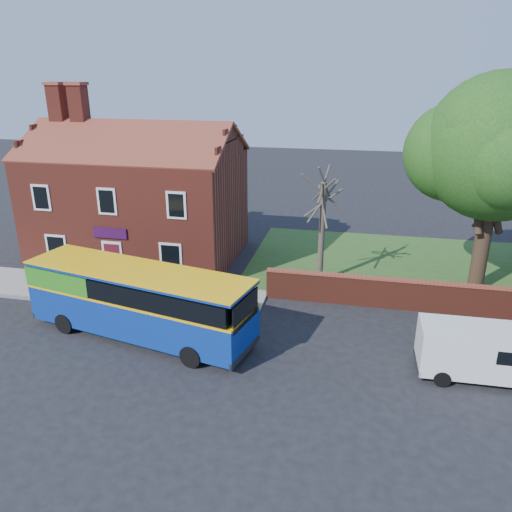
# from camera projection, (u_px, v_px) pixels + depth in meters

# --- Properties ---
(ground) EXTENTS (120.00, 120.00, 0.00)m
(ground) POSITION_uv_depth(u_px,v_px,m) (187.00, 363.00, 20.51)
(ground) COLOR black
(ground) RESTS_ON ground
(pavement) EXTENTS (18.00, 3.50, 0.12)m
(pavement) POSITION_uv_depth(u_px,v_px,m) (100.00, 290.00, 27.13)
(pavement) COLOR gray
(pavement) RESTS_ON ground
(kerb) EXTENTS (18.00, 0.15, 0.14)m
(kerb) POSITION_uv_depth(u_px,v_px,m) (83.00, 304.00, 25.52)
(kerb) COLOR slate
(kerb) RESTS_ON ground
(grass_strip) EXTENTS (26.00, 12.00, 0.04)m
(grass_strip) POSITION_uv_depth(u_px,v_px,m) (466.00, 271.00, 29.86)
(grass_strip) COLOR #426B28
(grass_strip) RESTS_ON ground
(shop_building) EXTENTS (12.30, 8.13, 10.50)m
(shop_building) POSITION_uv_depth(u_px,v_px,m) (140.00, 204.00, 31.21)
(shop_building) COLOR maroon
(shop_building) RESTS_ON ground
(boundary_wall) EXTENTS (22.00, 0.38, 1.60)m
(boundary_wall) POSITION_uv_depth(u_px,v_px,m) (490.00, 302.00, 24.08)
(boundary_wall) COLOR maroon
(boundary_wall) RESTS_ON ground
(bus) EXTENTS (10.86, 4.88, 3.21)m
(bus) POSITION_uv_depth(u_px,v_px,m) (133.00, 298.00, 22.15)
(bus) COLOR navy
(bus) RESTS_ON ground
(van_near) EXTENTS (4.85, 2.09, 2.12)m
(van_near) POSITION_uv_depth(u_px,v_px,m) (484.00, 351.00, 19.19)
(van_near) COLOR white
(van_near) RESTS_ON ground
(large_tree) EXTENTS (9.34, 7.39, 11.40)m
(large_tree) POSITION_uv_depth(u_px,v_px,m) (498.00, 152.00, 25.01)
(large_tree) COLOR black
(large_tree) RESTS_ON ground
(bare_tree) EXTENTS (2.35, 2.80, 6.27)m
(bare_tree) POSITION_uv_depth(u_px,v_px,m) (322.00, 228.00, 27.24)
(bare_tree) COLOR #4C4238
(bare_tree) RESTS_ON ground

